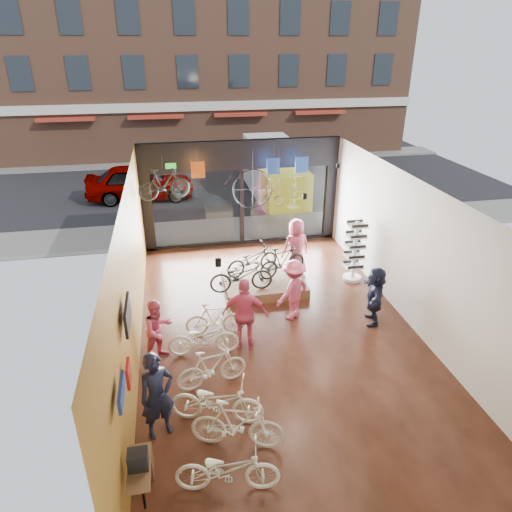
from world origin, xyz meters
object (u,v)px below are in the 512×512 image
object	(u,v)px
floor_bike_3	(212,368)
hung_bike	(164,184)
box_truck	(276,172)
sunglasses_rack	(355,251)
floor_bike_2	(217,401)
display_bike_mid	(282,261)
floor_bike_5	(215,319)
customer_3	(293,290)
street_car	(140,182)
customer_2	(245,314)
floor_bike_0	(227,469)
display_platform	(264,284)
display_bike_left	(241,276)
floor_bike_1	(237,424)
customer_1	(158,330)
penny_farthing	(261,190)
customer_5	(375,296)
customer_4	(296,247)
customer_0	(157,396)
display_bike_right	(252,260)
floor_bike_4	(204,338)

from	to	relation	value
floor_bike_3	hung_bike	world-z (taller)	hung_bike
box_truck	sunglasses_rack	world-z (taller)	box_truck
floor_bike_2	display_bike_mid	xyz separation A→B (m)	(2.59, 5.21, 0.30)
floor_bike_5	customer_3	distance (m)	2.19
street_car	customer_2	distance (m)	12.68
street_car	floor_bike_0	distance (m)	16.30
floor_bike_3	display_platform	world-z (taller)	floor_bike_3
floor_bike_0	display_bike_mid	world-z (taller)	display_bike_mid
display_bike_left	customer_2	bearing A→B (deg)	172.59
box_truck	customer_3	distance (m)	10.48
floor_bike_1	customer_1	distance (m)	3.27
penny_farthing	customer_5	bearing A→B (deg)	-62.85
customer_4	customer_5	xyz separation A→B (m)	(1.29, -3.11, -0.12)
floor_bike_3	customer_1	bearing A→B (deg)	30.95
street_car	floor_bike_5	xyz separation A→B (m)	(2.26, -11.67, -0.38)
customer_0	sunglasses_rack	xyz separation A→B (m)	(5.95, 5.21, 0.06)
hung_bike	customer_2	bearing A→B (deg)	-172.28
floor_bike_3	display_bike_right	distance (m)	4.82
customer_3	floor_bike_5	bearing A→B (deg)	-23.06
display_bike_mid	customer_1	bearing A→B (deg)	108.61
floor_bike_3	floor_bike_1	bearing A→B (deg)	177.71
display_bike_left	customer_3	bearing A→B (deg)	-135.80
street_car	floor_bike_1	bearing A→B (deg)	-171.60
floor_bike_2	customer_2	bearing A→B (deg)	-5.89
display_bike_left	display_bike_mid	size ratio (longest dim) A/B	1.12
display_bike_right	customer_2	distance (m)	3.36
floor_bike_2	penny_farthing	xyz separation A→B (m)	(2.28, 7.00, 2.01)
floor_bike_5	display_platform	distance (m)	2.73
customer_2	floor_bike_0	bearing A→B (deg)	92.57
floor_bike_2	sunglasses_rack	world-z (taller)	sunglasses_rack
box_truck	floor_bike_4	bearing A→B (deg)	-111.21
display_bike_right	customer_1	size ratio (longest dim) A/B	1.13
customer_5	customer_1	bearing A→B (deg)	-66.69
display_bike_mid	hung_bike	distance (m)	4.28
display_bike_mid	floor_bike_3	bearing A→B (deg)	128.12
floor_bike_1	customer_2	bearing A→B (deg)	4.36
floor_bike_1	customer_5	xyz separation A→B (m)	(4.17, 3.43, 0.28)
floor_bike_2	floor_bike_4	bearing A→B (deg)	18.76
floor_bike_1	customer_5	size ratio (longest dim) A/B	1.08
display_bike_right	penny_farthing	size ratio (longest dim) A/B	1.08
floor_bike_3	customer_2	size ratio (longest dim) A/B	0.83
floor_bike_2	floor_bike_1	bearing A→B (deg)	-140.20
floor_bike_5	customer_0	xyz separation A→B (m)	(-1.39, -3.06, 0.46)
floor_bike_0	floor_bike_5	world-z (taller)	floor_bike_0
display_platform	floor_bike_2	bearing A→B (deg)	-111.43
floor_bike_2	floor_bike_4	world-z (taller)	floor_bike_2
display_bike_left	customer_0	size ratio (longest dim) A/B	0.99
street_car	floor_bike_5	world-z (taller)	street_car
customer_5	hung_bike	size ratio (longest dim) A/B	1.02
display_bike_right	customer_3	bearing A→B (deg)	177.18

